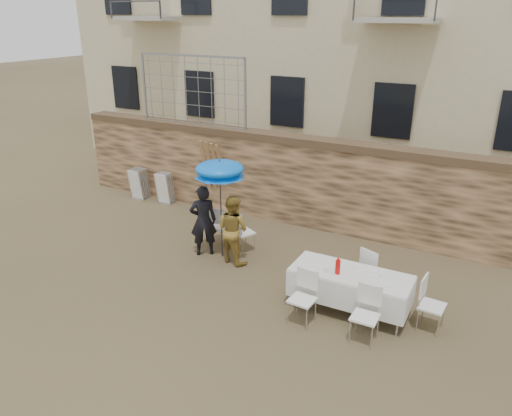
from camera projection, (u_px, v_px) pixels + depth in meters
The scene contains 17 objects.
ground at pixel (178, 318), 8.82m from camera, with size 80.00×80.00×0.00m, color brown.
stone_wall at pixel (294, 180), 12.52m from camera, with size 13.00×0.50×2.20m, color olive.
chain_link_fence at pixel (192, 91), 13.11m from camera, with size 3.20×0.06×1.80m, color gray, non-canonical shape.
man_suit at pixel (203, 221), 10.88m from camera, with size 0.58×0.38×1.60m, color black.
woman_dress at pixel (233, 229), 10.57m from camera, with size 0.73×0.57×1.51m, color gold.
umbrella at pixel (220, 172), 10.36m from camera, with size 1.07×1.07×2.06m.
couple_chair_left at pixel (217, 225), 11.45m from camera, with size 0.48×0.48×0.96m, color white, non-canonical shape.
couple_chair_right at pixel (244, 231), 11.14m from camera, with size 0.48×0.48×0.96m, color white, non-canonical shape.
banquet_table at pixel (351, 275), 8.78m from camera, with size 2.10×0.85×0.78m.
soda_bottle at pixel (338, 267), 8.68m from camera, with size 0.09×0.09×0.26m, color red.
table_chair_front_left at pixel (302, 299), 8.52m from camera, with size 0.48×0.48×0.96m, color white, non-canonical shape.
table_chair_front_right at pixel (365, 316), 8.04m from camera, with size 0.48×0.48×0.96m, color white, non-canonical shape.
table_chair_back at pixel (373, 271), 9.44m from camera, with size 0.48×0.48×0.96m, color white, non-canonical shape.
table_chair_side at pixel (432, 305), 8.34m from camera, with size 0.48×0.48×0.96m, color white, non-canonical shape.
chair_stack_left at pixel (143, 182), 14.44m from camera, with size 0.46×0.47×0.92m, color white, non-canonical shape.
chair_stack_right at pixel (168, 187), 14.04m from camera, with size 0.46×0.40×0.92m, color white, non-canonical shape.
wood_planks at pixel (216, 176), 13.20m from camera, with size 0.70×0.20×2.00m, color #A37749, non-canonical shape.
Camera 1 is at (4.76, -5.96, 5.05)m, focal length 35.00 mm.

